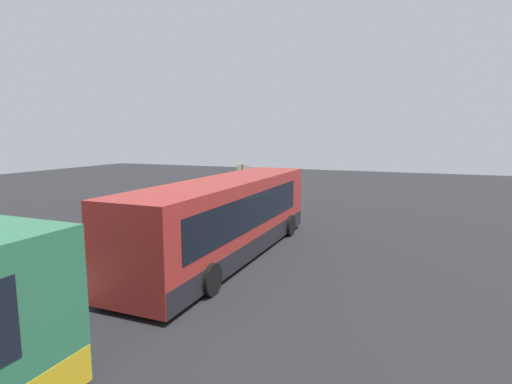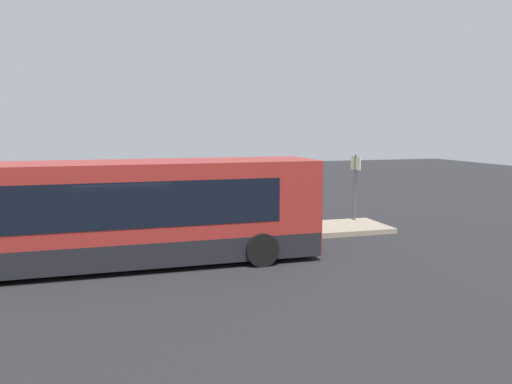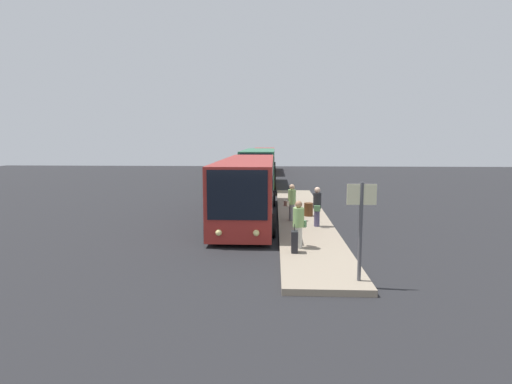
% 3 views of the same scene
% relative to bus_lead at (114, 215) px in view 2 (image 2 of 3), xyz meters
% --- Properties ---
extents(ground, '(80.00, 80.00, 0.00)m').
position_rel_bus_lead_xyz_m(ground, '(0.22, -0.07, -1.49)').
color(ground, '#232326').
extents(platform, '(20.00, 2.42, 0.19)m').
position_rel_bus_lead_xyz_m(platform, '(0.22, 2.73, -1.39)').
color(platform, gray).
rests_on(platform, ground).
extents(bus_lead, '(11.86, 2.78, 2.99)m').
position_rel_bus_lead_xyz_m(bus_lead, '(0.00, 0.00, 0.00)').
color(bus_lead, maroon).
rests_on(bus_lead, ground).
extents(passenger_boarding, '(0.54, 0.38, 1.73)m').
position_rel_bus_lead_xyz_m(passenger_boarding, '(2.75, 3.19, -0.35)').
color(passenger_boarding, '#4C476B').
rests_on(passenger_boarding, platform).
extents(passenger_waiting, '(0.54, 0.63, 1.71)m').
position_rel_bus_lead_xyz_m(passenger_waiting, '(1.53, 2.13, -0.37)').
color(passenger_waiting, gray).
rests_on(passenger_waiting, platform).
extents(passenger_with_bags, '(0.65, 0.58, 1.67)m').
position_rel_bus_lead_xyz_m(passenger_with_bags, '(6.28, 2.18, -0.41)').
color(passenger_with_bags, silver).
rests_on(passenger_with_bags, platform).
extents(suitcase, '(0.36, 0.21, 0.97)m').
position_rel_bus_lead_xyz_m(suitcase, '(6.87, 2.01, -0.93)').
color(suitcase, black).
rests_on(suitcase, platform).
extents(sign_post, '(0.10, 0.77, 2.67)m').
position_rel_bus_lead_xyz_m(sign_post, '(9.51, 3.61, 0.43)').
color(sign_post, '#4C4C51').
rests_on(sign_post, platform).
extents(trash_bin, '(0.44, 0.44, 0.65)m').
position_rel_bus_lead_xyz_m(trash_bin, '(0.34, 3.02, -0.97)').
color(trash_bin, '#593319').
rests_on(trash_bin, platform).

